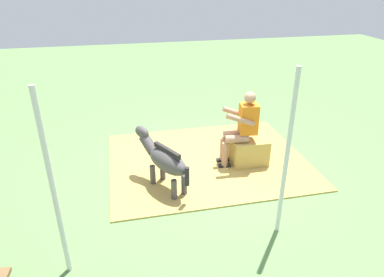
{
  "coord_description": "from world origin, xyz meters",
  "views": [
    {
      "loc": [
        1.28,
        5.17,
        3.18
      ],
      "look_at": [
        0.11,
        -0.12,
        0.55
      ],
      "focal_mm": 32.56,
      "sensor_mm": 36.0,
      "label": 1
    }
  ],
  "objects_px": {
    "hay_bale": "(249,152)",
    "tent_pole_left": "(287,157)",
    "tent_pole_right": "(53,189)",
    "pony_standing": "(164,159)",
    "soda_bottle": "(267,148)",
    "person_seated": "(241,126)"
  },
  "relations": [
    {
      "from": "person_seated",
      "to": "tent_pole_right",
      "type": "bearing_deg",
      "value": 34.61
    },
    {
      "from": "tent_pole_left",
      "to": "tent_pole_right",
      "type": "height_order",
      "value": "same"
    },
    {
      "from": "hay_bale",
      "to": "person_seated",
      "type": "xyz_separation_m",
      "value": [
        0.16,
        -0.01,
        0.51
      ]
    },
    {
      "from": "hay_bale",
      "to": "soda_bottle",
      "type": "relative_size",
      "value": 2.38
    },
    {
      "from": "hay_bale",
      "to": "soda_bottle",
      "type": "xyz_separation_m",
      "value": [
        -0.48,
        -0.28,
        -0.12
      ]
    },
    {
      "from": "person_seated",
      "to": "pony_standing",
      "type": "distance_m",
      "value": 1.51
    },
    {
      "from": "tent_pole_left",
      "to": "pony_standing",
      "type": "bearing_deg",
      "value": -45.63
    },
    {
      "from": "pony_standing",
      "to": "tent_pole_left",
      "type": "bearing_deg",
      "value": 134.37
    },
    {
      "from": "soda_bottle",
      "to": "tent_pole_left",
      "type": "xyz_separation_m",
      "value": [
        0.74,
        2.07,
        1.0
      ]
    },
    {
      "from": "pony_standing",
      "to": "soda_bottle",
      "type": "bearing_deg",
      "value": -161.09
    },
    {
      "from": "soda_bottle",
      "to": "tent_pole_left",
      "type": "relative_size",
      "value": 0.12
    },
    {
      "from": "hay_bale",
      "to": "pony_standing",
      "type": "bearing_deg",
      "value": 15.27
    },
    {
      "from": "pony_standing",
      "to": "soda_bottle",
      "type": "xyz_separation_m",
      "value": [
        -2.07,
        -0.71,
        -0.39
      ]
    },
    {
      "from": "tent_pole_left",
      "to": "tent_pole_right",
      "type": "distance_m",
      "value": 2.69
    },
    {
      "from": "tent_pole_right",
      "to": "tent_pole_left",
      "type": "bearing_deg",
      "value": -177.67
    },
    {
      "from": "hay_bale",
      "to": "tent_pole_left",
      "type": "xyz_separation_m",
      "value": [
        0.26,
        1.79,
        0.88
      ]
    },
    {
      "from": "hay_bale",
      "to": "soda_bottle",
      "type": "bearing_deg",
      "value": -150.28
    },
    {
      "from": "pony_standing",
      "to": "person_seated",
      "type": "bearing_deg",
      "value": -162.53
    },
    {
      "from": "tent_pole_left",
      "to": "tent_pole_right",
      "type": "bearing_deg",
      "value": 2.33
    },
    {
      "from": "person_seated",
      "to": "tent_pole_left",
      "type": "relative_size",
      "value": 0.61
    },
    {
      "from": "hay_bale",
      "to": "pony_standing",
      "type": "relative_size",
      "value": 0.51
    },
    {
      "from": "hay_bale",
      "to": "pony_standing",
      "type": "xyz_separation_m",
      "value": [
        1.58,
        0.43,
        0.28
      ]
    }
  ]
}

